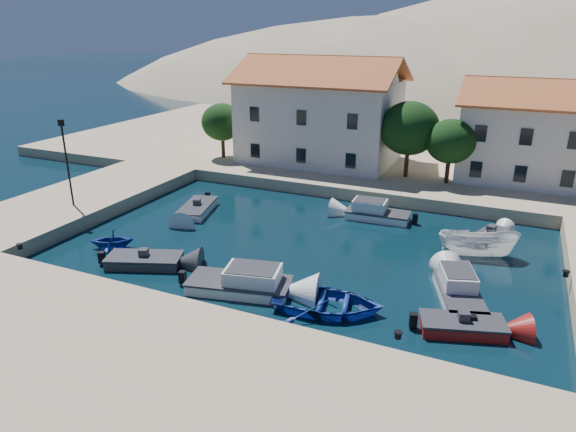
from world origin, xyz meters
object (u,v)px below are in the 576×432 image
object	(u,v)px
boat_east	(476,256)
building_left	(320,109)
building_mid	(527,129)
cabin_cruiser_east	(459,292)
rowboat_south	(327,311)
cabin_cruiser_south	(239,283)
lamppost	(66,155)

from	to	relation	value
boat_east	building_left	bearing A→B (deg)	32.64
building_left	building_mid	bearing A→B (deg)	3.18
cabin_cruiser_east	boat_east	size ratio (longest dim) A/B	1.07
building_left	rowboat_south	size ratio (longest dim) A/B	2.67
building_left	cabin_cruiser_east	distance (m)	26.86
cabin_cruiser_south	rowboat_south	xyz separation A→B (m)	(4.99, -0.01, -0.48)
building_left	rowboat_south	bearing A→B (deg)	-68.04
cabin_cruiser_east	boat_east	bearing A→B (deg)	-21.68
boat_east	lamppost	bearing A→B (deg)	85.85
cabin_cruiser_east	rowboat_south	bearing A→B (deg)	103.89
building_mid	boat_east	distance (m)	16.82
building_mid	rowboat_south	world-z (taller)	building_mid
lamppost	rowboat_south	bearing A→B (deg)	-12.44
cabin_cruiser_south	boat_east	bearing A→B (deg)	29.17
building_mid	lamppost	size ratio (longest dim) A/B	1.69
building_mid	boat_east	bearing A→B (deg)	-96.76
building_left	cabin_cruiser_south	distance (m)	25.81
lamppost	cabin_cruiser_south	xyz separation A→B (m)	(16.49, -4.73, -4.28)
rowboat_south	boat_east	world-z (taller)	boat_east
building_mid	cabin_cruiser_east	size ratio (longest dim) A/B	2.07
building_left	cabin_cruiser_south	xyz separation A→B (m)	(4.99, -24.73, -5.46)
building_left	lamppost	distance (m)	23.10
cabin_cruiser_south	building_left	bearing A→B (deg)	89.07
cabin_cruiser_east	boat_east	distance (m)	6.18
building_left	building_mid	size ratio (longest dim) A/B	1.40
cabin_cruiser_east	cabin_cruiser_south	bearing A→B (deg)	90.27
building_left	cabin_cruiser_east	bearing A→B (deg)	-53.10
cabin_cruiser_south	boat_east	size ratio (longest dim) A/B	1.23
lamppost	boat_east	xyz separation A→B (m)	(27.62, 5.13, -4.75)
building_mid	lamppost	distance (m)	36.21
cabin_cruiser_south	lamppost	bearing A→B (deg)	151.67
boat_east	cabin_cruiser_south	bearing A→B (deg)	116.85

